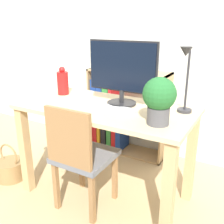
# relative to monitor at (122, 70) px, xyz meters

# --- Properties ---
(ground_plane) EXTENTS (10.00, 10.00, 0.00)m
(ground_plane) POSITION_rel_monitor_xyz_m (-0.08, -0.11, -1.03)
(ground_plane) COLOR tan
(wall_back) EXTENTS (8.00, 0.05, 2.60)m
(wall_back) POSITION_rel_monitor_xyz_m (-0.08, 0.85, 0.27)
(wall_back) COLOR silver
(wall_back) RESTS_ON ground_plane
(desk) EXTENTS (1.31, 0.66, 0.77)m
(desk) POSITION_rel_monitor_xyz_m (-0.08, -0.11, -0.41)
(desk) COLOR #D8BC8C
(desk) RESTS_ON ground_plane
(monitor) EXTENTS (0.55, 0.22, 0.47)m
(monitor) POSITION_rel_monitor_xyz_m (0.00, 0.00, 0.00)
(monitor) COLOR #232326
(monitor) RESTS_ON desk
(keyboard) EXTENTS (0.38, 0.14, 0.02)m
(keyboard) POSITION_rel_monitor_xyz_m (-0.01, -0.16, -0.25)
(keyboard) COLOR silver
(keyboard) RESTS_ON desk
(vase) EXTENTS (0.10, 0.10, 0.24)m
(vase) POSITION_rel_monitor_xyz_m (-0.57, 0.01, -0.16)
(vase) COLOR red
(vase) RESTS_ON desk
(desk_lamp) EXTENTS (0.10, 0.19, 0.45)m
(desk_lamp) POSITION_rel_monitor_xyz_m (0.46, 0.00, 0.01)
(desk_lamp) COLOR #2D2D33
(desk_lamp) RESTS_ON desk
(potted_plant) EXTENTS (0.20, 0.20, 0.29)m
(potted_plant) POSITION_rel_monitor_xyz_m (0.38, -0.26, -0.10)
(potted_plant) COLOR #4C4C51
(potted_plant) RESTS_ON desk
(chair) EXTENTS (0.40, 0.40, 0.84)m
(chair) POSITION_rel_monitor_xyz_m (-0.15, -0.35, -0.57)
(chair) COLOR slate
(chair) RESTS_ON ground_plane
(bookshelf) EXTENTS (0.85, 0.28, 0.90)m
(bookshelf) POSITION_rel_monitor_xyz_m (-0.43, 0.67, -0.64)
(bookshelf) COLOR tan
(bookshelf) RESTS_ON ground_plane
(basket) EXTENTS (0.25, 0.25, 0.34)m
(basket) POSITION_rel_monitor_xyz_m (-0.96, -0.34, -0.94)
(basket) COLOR #997547
(basket) RESTS_ON ground_plane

